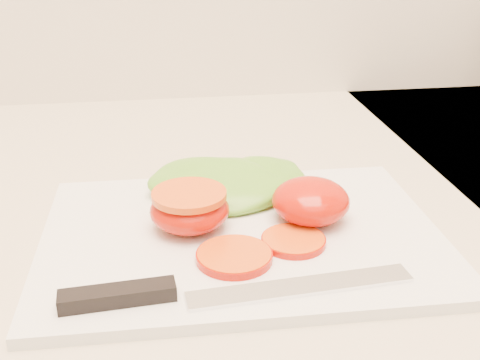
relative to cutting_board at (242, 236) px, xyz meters
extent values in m
cube|color=#C3B898|center=(0.07, 0.13, -0.02)|extent=(3.92, 0.65, 0.03)
cube|color=white|center=(0.00, 0.00, 0.00)|extent=(0.35, 0.26, 0.01)
ellipsoid|color=red|center=(0.06, 0.01, 0.02)|extent=(0.07, 0.07, 0.04)
ellipsoid|color=red|center=(-0.04, 0.01, 0.02)|extent=(0.07, 0.07, 0.04)
cylinder|color=#B6310F|center=(-0.04, 0.01, 0.04)|extent=(0.07, 0.07, 0.01)
cylinder|color=orange|center=(-0.01, -0.05, 0.01)|extent=(0.06, 0.06, 0.01)
cylinder|color=orange|center=(0.04, -0.03, 0.01)|extent=(0.05, 0.05, 0.01)
ellipsoid|color=#6DAE2E|center=(-0.01, 0.07, 0.02)|extent=(0.16, 0.12, 0.03)
ellipsoid|color=#6DAE2E|center=(0.03, 0.08, 0.02)|extent=(0.14, 0.13, 0.02)
cube|color=silver|center=(0.03, -0.09, 0.01)|extent=(0.17, 0.04, 0.00)
cube|color=black|center=(-0.10, -0.09, 0.01)|extent=(0.08, 0.02, 0.01)
camera|label=1|loc=(-0.07, -0.46, 0.26)|focal=45.00mm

